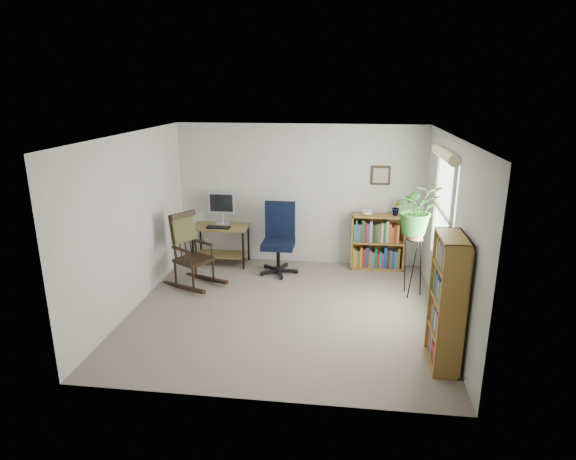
# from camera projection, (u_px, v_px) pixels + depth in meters

# --- Properties ---
(floor) EXTENTS (4.20, 4.00, 0.00)m
(floor) POSITION_uv_depth(u_px,v_px,m) (284.00, 311.00, 6.67)
(floor) COLOR gray
(floor) RESTS_ON ground
(ceiling) EXTENTS (4.20, 4.00, 0.00)m
(ceiling) POSITION_uv_depth(u_px,v_px,m) (284.00, 135.00, 5.98)
(ceiling) COLOR silver
(ceiling) RESTS_ON ground
(wall_back) EXTENTS (4.20, 0.00, 2.40)m
(wall_back) POSITION_uv_depth(u_px,v_px,m) (300.00, 195.00, 8.23)
(wall_back) COLOR #BBBAB6
(wall_back) RESTS_ON ground
(wall_front) EXTENTS (4.20, 0.00, 2.40)m
(wall_front) POSITION_uv_depth(u_px,v_px,m) (255.00, 289.00, 4.42)
(wall_front) COLOR #BBBAB6
(wall_front) RESTS_ON ground
(wall_left) EXTENTS (0.00, 4.00, 2.40)m
(wall_left) POSITION_uv_depth(u_px,v_px,m) (132.00, 222.00, 6.58)
(wall_left) COLOR #BBBAB6
(wall_left) RESTS_ON ground
(wall_right) EXTENTS (0.00, 4.00, 2.40)m
(wall_right) POSITION_uv_depth(u_px,v_px,m) (449.00, 234.00, 6.07)
(wall_right) COLOR #BBBAB6
(wall_right) RESTS_ON ground
(window) EXTENTS (0.12, 1.20, 1.50)m
(window) POSITION_uv_depth(u_px,v_px,m) (443.00, 212.00, 6.30)
(window) COLOR silver
(window) RESTS_ON wall_right
(desk) EXTENTS (0.95, 0.52, 0.68)m
(desk) POSITION_uv_depth(u_px,v_px,m) (221.00, 245.00, 8.35)
(desk) COLOR olive
(desk) RESTS_ON floor
(monitor) EXTENTS (0.46, 0.16, 0.56)m
(monitor) POSITION_uv_depth(u_px,v_px,m) (222.00, 208.00, 8.30)
(monitor) COLOR silver
(monitor) RESTS_ON desk
(keyboard) EXTENTS (0.40, 0.15, 0.02)m
(keyboard) POSITION_uv_depth(u_px,v_px,m) (219.00, 227.00, 8.13)
(keyboard) COLOR black
(keyboard) RESTS_ON desk
(office_chair) EXTENTS (0.65, 0.65, 1.19)m
(office_chair) POSITION_uv_depth(u_px,v_px,m) (278.00, 239.00, 7.85)
(office_chair) COLOR black
(office_chair) RESTS_ON floor
(rocking_chair) EXTENTS (1.17, 1.04, 1.16)m
(rocking_chair) POSITION_uv_depth(u_px,v_px,m) (193.00, 250.00, 7.36)
(rocking_chair) COLOR black
(rocking_chair) RESTS_ON floor
(low_bookshelf) EXTENTS (0.89, 0.30, 0.94)m
(low_bookshelf) POSITION_uv_depth(u_px,v_px,m) (378.00, 242.00, 8.10)
(low_bookshelf) COLOR olive
(low_bookshelf) RESTS_ON floor
(tall_bookshelf) EXTENTS (0.28, 0.66, 1.50)m
(tall_bookshelf) POSITION_uv_depth(u_px,v_px,m) (447.00, 302.00, 5.19)
(tall_bookshelf) COLOR olive
(tall_bookshelf) RESTS_ON floor
(plant_stand) EXTENTS (0.32, 0.32, 1.02)m
(plant_stand) POSITION_uv_depth(u_px,v_px,m) (413.00, 263.00, 7.03)
(plant_stand) COLOR black
(plant_stand) RESTS_ON floor
(spider_plant) EXTENTS (1.69, 1.88, 1.47)m
(spider_plant) POSITION_uv_depth(u_px,v_px,m) (419.00, 184.00, 6.69)
(spider_plant) COLOR #296222
(spider_plant) RESTS_ON plant_stand
(potted_plant_small) EXTENTS (0.13, 0.24, 0.11)m
(potted_plant_small) POSITION_uv_depth(u_px,v_px,m) (396.00, 212.00, 7.93)
(potted_plant_small) COLOR #296222
(potted_plant_small) RESTS_ON low_bookshelf
(framed_picture) EXTENTS (0.32, 0.04, 0.32)m
(framed_picture) POSITION_uv_depth(u_px,v_px,m) (381.00, 175.00, 7.93)
(framed_picture) COLOR black
(framed_picture) RESTS_ON wall_back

